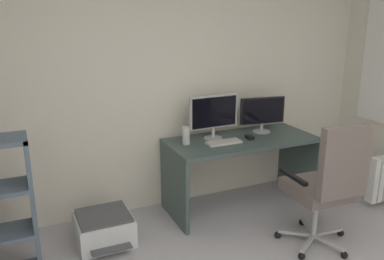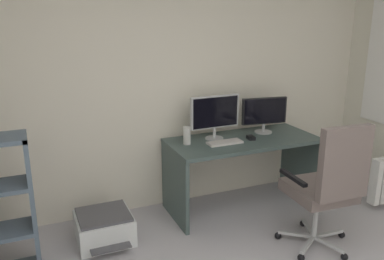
{
  "view_description": "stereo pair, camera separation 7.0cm",
  "coord_description": "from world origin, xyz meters",
  "px_view_note": "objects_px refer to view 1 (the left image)",
  "views": [
    {
      "loc": [
        -1.32,
        -1.04,
        1.92
      ],
      "look_at": [
        0.01,
        1.92,
        0.98
      ],
      "focal_mm": 37.63,
      "sensor_mm": 36.0,
      "label": 1
    },
    {
      "loc": [
        -1.26,
        -1.07,
        1.92
      ],
      "look_at": [
        0.01,
        1.92,
        0.98
      ],
      "focal_mm": 37.63,
      "sensor_mm": 36.0,
      "label": 2
    }
  ],
  "objects_px": {
    "monitor_secondary": "(262,112)",
    "desktop_speaker": "(186,136)",
    "desk": "(241,157)",
    "printer": "(104,228)",
    "monitor_main": "(214,114)",
    "office_chair": "(327,182)",
    "computer_mouse": "(250,137)",
    "keyboard": "(224,142)"
  },
  "relations": [
    {
      "from": "monitor_secondary",
      "to": "desktop_speaker",
      "type": "distance_m",
      "value": 0.89
    },
    {
      "from": "desk",
      "to": "printer",
      "type": "height_order",
      "value": "desk"
    },
    {
      "from": "desk",
      "to": "desktop_speaker",
      "type": "height_order",
      "value": "desktop_speaker"
    },
    {
      "from": "monitor_main",
      "to": "office_chair",
      "type": "xyz_separation_m",
      "value": [
        0.47,
        -1.1,
        -0.37
      ]
    },
    {
      "from": "monitor_secondary",
      "to": "printer",
      "type": "height_order",
      "value": "monitor_secondary"
    },
    {
      "from": "computer_mouse",
      "to": "office_chair",
      "type": "bearing_deg",
      "value": -74.07
    },
    {
      "from": "office_chair",
      "to": "printer",
      "type": "bearing_deg",
      "value": 152.02
    },
    {
      "from": "desk",
      "to": "keyboard",
      "type": "height_order",
      "value": "keyboard"
    },
    {
      "from": "computer_mouse",
      "to": "office_chair",
      "type": "relative_size",
      "value": 0.09
    },
    {
      "from": "desk",
      "to": "desktop_speaker",
      "type": "bearing_deg",
      "value": 173.54
    },
    {
      "from": "office_chair",
      "to": "desktop_speaker",
      "type": "bearing_deg",
      "value": 126.84
    },
    {
      "from": "desktop_speaker",
      "to": "printer",
      "type": "height_order",
      "value": "desktop_speaker"
    },
    {
      "from": "desk",
      "to": "keyboard",
      "type": "relative_size",
      "value": 4.37
    },
    {
      "from": "desktop_speaker",
      "to": "keyboard",
      "type": "bearing_deg",
      "value": -19.76
    },
    {
      "from": "monitor_main",
      "to": "computer_mouse",
      "type": "bearing_deg",
      "value": -25.28
    },
    {
      "from": "monitor_secondary",
      "to": "desktop_speaker",
      "type": "bearing_deg",
      "value": -176.9
    },
    {
      "from": "keyboard",
      "to": "computer_mouse",
      "type": "bearing_deg",
      "value": 2.76
    },
    {
      "from": "monitor_secondary",
      "to": "keyboard",
      "type": "relative_size",
      "value": 1.41
    },
    {
      "from": "desk",
      "to": "printer",
      "type": "relative_size",
      "value": 2.81
    },
    {
      "from": "monitor_main",
      "to": "keyboard",
      "type": "xyz_separation_m",
      "value": [
        0.03,
        -0.17,
        -0.25
      ]
    },
    {
      "from": "desktop_speaker",
      "to": "office_chair",
      "type": "bearing_deg",
      "value": -53.16
    },
    {
      "from": "monitor_secondary",
      "to": "office_chair",
      "type": "relative_size",
      "value": 0.42
    },
    {
      "from": "desk",
      "to": "office_chair",
      "type": "relative_size",
      "value": 1.32
    },
    {
      "from": "computer_mouse",
      "to": "office_chair",
      "type": "height_order",
      "value": "office_chair"
    },
    {
      "from": "monitor_secondary",
      "to": "office_chair",
      "type": "bearing_deg",
      "value": -94.92
    },
    {
      "from": "office_chair",
      "to": "printer",
      "type": "height_order",
      "value": "office_chair"
    },
    {
      "from": "monitor_secondary",
      "to": "computer_mouse",
      "type": "height_order",
      "value": "monitor_secondary"
    },
    {
      "from": "monitor_main",
      "to": "office_chair",
      "type": "relative_size",
      "value": 0.46
    },
    {
      "from": "desk",
      "to": "computer_mouse",
      "type": "xyz_separation_m",
      "value": [
        0.07,
        -0.04,
        0.21
      ]
    },
    {
      "from": "computer_mouse",
      "to": "printer",
      "type": "bearing_deg",
      "value": -170.2
    },
    {
      "from": "monitor_main",
      "to": "printer",
      "type": "bearing_deg",
      "value": -169.1
    },
    {
      "from": "desk",
      "to": "monitor_secondary",
      "type": "xyz_separation_m",
      "value": [
        0.31,
        0.11,
        0.4
      ]
    },
    {
      "from": "computer_mouse",
      "to": "desktop_speaker",
      "type": "relative_size",
      "value": 0.59
    },
    {
      "from": "office_chair",
      "to": "desk",
      "type": "bearing_deg",
      "value": 102.21
    },
    {
      "from": "keyboard",
      "to": "printer",
      "type": "height_order",
      "value": "keyboard"
    },
    {
      "from": "desk",
      "to": "office_chair",
      "type": "bearing_deg",
      "value": -77.79
    },
    {
      "from": "monitor_main",
      "to": "office_chair",
      "type": "height_order",
      "value": "monitor_main"
    },
    {
      "from": "keyboard",
      "to": "printer",
      "type": "relative_size",
      "value": 0.64
    },
    {
      "from": "desk",
      "to": "monitor_main",
      "type": "relative_size",
      "value": 2.89
    },
    {
      "from": "monitor_secondary",
      "to": "keyboard",
      "type": "height_order",
      "value": "monitor_secondary"
    },
    {
      "from": "printer",
      "to": "office_chair",
      "type": "bearing_deg",
      "value": -27.98
    },
    {
      "from": "monitor_secondary",
      "to": "printer",
      "type": "bearing_deg",
      "value": -172.61
    }
  ]
}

